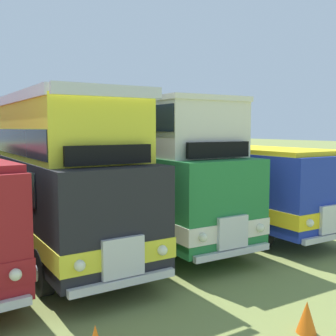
{
  "coord_description": "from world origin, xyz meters",
  "views": [
    {
      "loc": [
        -3.6,
        -12.24,
        3.64
      ],
      "look_at": [
        4.31,
        -0.02,
        2.22
      ],
      "focal_mm": 43.61,
      "sensor_mm": 36.0,
      "label": 1
    }
  ],
  "objects_px": {
    "bus_third_in_row": "(44,170)",
    "bus_fourth_in_row": "(136,162)",
    "bus_fifth_in_row": "(210,176)",
    "cone_near_end": "(307,317)"
  },
  "relations": [
    {
      "from": "bus_fourth_in_row",
      "to": "cone_near_end",
      "type": "distance_m",
      "value": 8.5
    },
    {
      "from": "bus_third_in_row",
      "to": "bus_fifth_in_row",
      "type": "relative_size",
      "value": 0.98
    },
    {
      "from": "bus_third_in_row",
      "to": "cone_near_end",
      "type": "height_order",
      "value": "bus_third_in_row"
    },
    {
      "from": "bus_third_in_row",
      "to": "bus_fourth_in_row",
      "type": "relative_size",
      "value": 1.05
    },
    {
      "from": "bus_third_in_row",
      "to": "bus_fourth_in_row",
      "type": "distance_m",
      "value": 3.27
    },
    {
      "from": "bus_fourth_in_row",
      "to": "bus_third_in_row",
      "type": "bearing_deg",
      "value": -179.75
    },
    {
      "from": "bus_fifth_in_row",
      "to": "bus_third_in_row",
      "type": "bearing_deg",
      "value": 179.06
    },
    {
      "from": "bus_third_in_row",
      "to": "bus_fourth_in_row",
      "type": "xyz_separation_m",
      "value": [
        3.27,
        0.01,
        0.11
      ]
    },
    {
      "from": "bus_third_in_row",
      "to": "bus_fourth_in_row",
      "type": "height_order",
      "value": "bus_third_in_row"
    },
    {
      "from": "bus_third_in_row",
      "to": "bus_fifth_in_row",
      "type": "bearing_deg",
      "value": -0.94
    }
  ]
}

